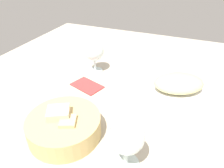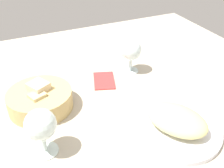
{
  "view_description": "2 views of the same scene",
  "coord_description": "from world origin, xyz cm",
  "px_view_note": "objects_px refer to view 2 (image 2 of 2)",
  "views": [
    {
      "loc": [
        -11.57,
        48.74,
        41.04
      ],
      "look_at": [
        9.57,
        -2.88,
        5.26
      ],
      "focal_mm": 33.23,
      "sensor_mm": 36.0,
      "label": 1
    },
    {
      "loc": [
        -50.99,
        23.37,
        50.11
      ],
      "look_at": [
        9.9,
        -3.98,
        5.64
      ],
      "focal_mm": 42.5,
      "sensor_mm": 36.0,
      "label": 2
    }
  ],
  "objects_px": {
    "folded_napkin": "(104,80)",
    "bread_basket": "(40,99)",
    "plate": "(175,129)",
    "wine_glass_near": "(131,51)",
    "wine_glass_far": "(41,126)"
  },
  "relations": [
    {
      "from": "bread_basket",
      "to": "wine_glass_far",
      "type": "xyz_separation_m",
      "value": [
        -0.18,
        0.03,
        0.05
      ]
    },
    {
      "from": "plate",
      "to": "bread_basket",
      "type": "bearing_deg",
      "value": 50.97
    },
    {
      "from": "plate",
      "to": "folded_napkin",
      "type": "relative_size",
      "value": 2.2
    },
    {
      "from": "bread_basket",
      "to": "wine_glass_near",
      "type": "height_order",
      "value": "wine_glass_near"
    },
    {
      "from": "plate",
      "to": "wine_glass_far",
      "type": "relative_size",
      "value": 1.91
    },
    {
      "from": "folded_napkin",
      "to": "wine_glass_near",
      "type": "bearing_deg",
      "value": 119.97
    },
    {
      "from": "bread_basket",
      "to": "folded_napkin",
      "type": "relative_size",
      "value": 1.72
    },
    {
      "from": "bread_basket",
      "to": "folded_napkin",
      "type": "bearing_deg",
      "value": -76.0
    },
    {
      "from": "wine_glass_far",
      "to": "folded_napkin",
      "type": "xyz_separation_m",
      "value": [
        0.23,
        -0.25,
        -0.08
      ]
    },
    {
      "from": "plate",
      "to": "wine_glass_far",
      "type": "bearing_deg",
      "value": 78.03
    },
    {
      "from": "wine_glass_near",
      "to": "wine_glass_far",
      "type": "bearing_deg",
      "value": 125.0
    },
    {
      "from": "plate",
      "to": "wine_glass_near",
      "type": "bearing_deg",
      "value": -6.14
    },
    {
      "from": "bread_basket",
      "to": "plate",
      "type": "bearing_deg",
      "value": -129.03
    },
    {
      "from": "bread_basket",
      "to": "folded_napkin",
      "type": "xyz_separation_m",
      "value": [
        0.06,
        -0.23,
        -0.03
      ]
    },
    {
      "from": "folded_napkin",
      "to": "bread_basket",
      "type": "bearing_deg",
      "value": -57.57
    }
  ]
}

